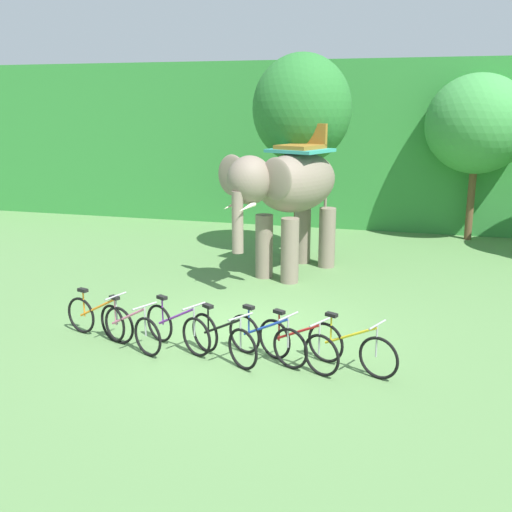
{
  "coord_description": "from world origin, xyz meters",
  "views": [
    {
      "loc": [
        3.06,
        -10.27,
        4.29
      ],
      "look_at": [
        -0.04,
        1.0,
        1.3
      ],
      "focal_mm": 42.17,
      "sensor_mm": 36.0,
      "label": 1
    }
  ],
  "objects": [
    {
      "name": "ground_plane",
      "position": [
        0.0,
        0.0,
        0.0
      ],
      "size": [
        80.0,
        80.0,
        0.0
      ],
      "primitive_type": "plane",
      "color": "#567F47"
    },
    {
      "name": "foliage_hedge",
      "position": [
        0.0,
        13.37,
        2.84
      ],
      "size": [
        36.0,
        6.0,
        5.69
      ],
      "primitive_type": "cube",
      "color": "#338438",
      "rests_on": "ground"
    },
    {
      "name": "tree_center",
      "position": [
        -0.17,
        6.16,
        4.09
      ],
      "size": [
        2.68,
        2.68,
        5.6
      ],
      "color": "brown",
      "rests_on": "ground"
    },
    {
      "name": "tree_far_left",
      "position": [
        4.63,
        9.83,
        3.64
      ],
      "size": [
        3.19,
        3.19,
        5.18
      ],
      "color": "brown",
      "rests_on": "ground"
    },
    {
      "name": "elephant",
      "position": [
        -0.06,
        4.28,
        2.2
      ],
      "size": [
        2.84,
        4.21,
        3.78
      ],
      "color": "gray",
      "rests_on": "ground"
    },
    {
      "name": "bike_orange",
      "position": [
        -2.56,
        -0.87,
        0.39
      ],
      "size": [
        1.65,
        0.65,
        0.92
      ],
      "color": "black",
      "rests_on": "ground"
    },
    {
      "name": "bike_pink",
      "position": [
        -1.79,
        -1.17,
        0.39
      ],
      "size": [
        1.56,
        0.83,
        0.92
      ],
      "color": "black",
      "rests_on": "ground"
    },
    {
      "name": "bike_purple",
      "position": [
        -0.97,
        -0.94,
        0.39
      ],
      "size": [
        1.55,
        0.84,
        0.92
      ],
      "color": "black",
      "rests_on": "ground"
    },
    {
      "name": "bike_black",
      "position": [
        -0.02,
        -1.2,
        0.39
      ],
      "size": [
        1.48,
        0.94,
        0.92
      ],
      "color": "black",
      "rests_on": "ground"
    },
    {
      "name": "bike_blue",
      "position": [
        0.7,
        -1.02,
        0.39
      ],
      "size": [
        1.58,
        0.81,
        0.92
      ],
      "color": "black",
      "rests_on": "ground"
    },
    {
      "name": "bike_red",
      "position": [
        1.25,
        -1.13,
        0.39
      ],
      "size": [
        1.54,
        0.86,
        0.92
      ],
      "color": "black",
      "rests_on": "ground"
    },
    {
      "name": "bike_yellow",
      "position": [
        2.13,
        -1.02,
        0.39
      ],
      "size": [
        1.58,
        0.8,
        0.92
      ],
      "color": "black",
      "rests_on": "ground"
    }
  ]
}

